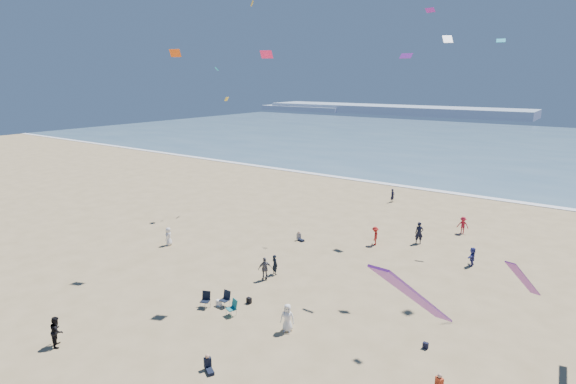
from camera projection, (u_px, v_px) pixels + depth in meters
The scene contains 12 objects.
ground at pixel (155, 382), 21.10m from camera, with size 220.00×220.00×0.00m, color tan.
ocean at pixel (515, 146), 96.24m from camera, with size 220.00×100.00×0.06m, color #476B84.
surf_line at pixel (444, 192), 56.69m from camera, with size 220.00×1.20×0.08m, color white.
headland_far at pixel (390, 110), 188.87m from camera, with size 110.00×20.00×3.20m, color #7A8EA8.
headland_near at pixel (305, 108), 207.51m from camera, with size 40.00×14.00×2.00m, color #7A8EA8.
standing_flyers at pixel (372, 264), 32.53m from camera, with size 31.11×38.61×1.91m.
seated_group at pixel (291, 345), 23.37m from camera, with size 17.25×21.40×0.84m.
chair_cluster at pixel (220, 302), 27.64m from camera, with size 2.78×1.50×1.00m.
white_tote at pixel (219, 303), 28.18m from camera, with size 0.35×0.20×0.40m, color white.
black_backpack at pixel (249, 301), 28.53m from camera, with size 0.30×0.22×0.38m, color black.
navy_bag at pixel (426, 346), 23.73m from camera, with size 0.28×0.18×0.34m, color black.
kites_aloft at pixel (448, 75), 22.83m from camera, with size 44.48×44.71×24.38m.
Camera 1 is at (15.69, -11.29, 13.83)m, focal length 28.00 mm.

